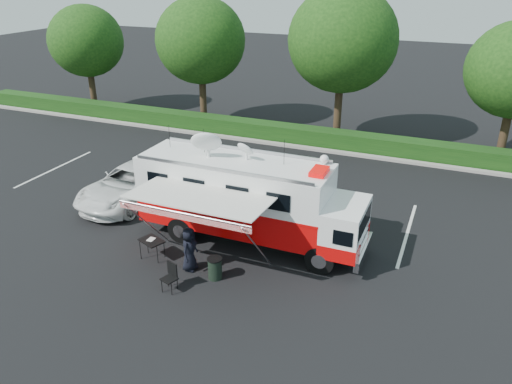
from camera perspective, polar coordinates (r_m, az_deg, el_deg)
ground_plane at (r=19.39m, az=-0.57°, el=-5.68°), size 120.00×120.00×0.00m
back_border at (r=29.20m, az=11.95°, el=14.66°), size 60.00×6.14×8.87m
stall_lines at (r=22.00m, az=1.32°, el=-1.79°), size 24.12×5.50×0.01m
command_truck at (r=18.59m, az=-0.81°, el=-0.88°), size 8.67×2.39×4.17m
awning at (r=16.52m, az=-6.74°, el=-1.03°), size 4.73×2.46×2.86m
white_suv at (r=23.42m, az=-13.80°, el=-0.85°), size 3.03×5.86×1.58m
person at (r=17.92m, az=-7.49°, el=-8.71°), size 0.55×0.81×1.62m
folding_table at (r=18.41m, az=-11.85°, el=-5.54°), size 1.04×0.90×0.75m
folding_chair at (r=16.71m, az=-9.72°, el=-9.26°), size 0.57×0.60×0.95m
trash_bin at (r=17.15m, az=-4.72°, el=-8.67°), size 0.52×0.52×0.78m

